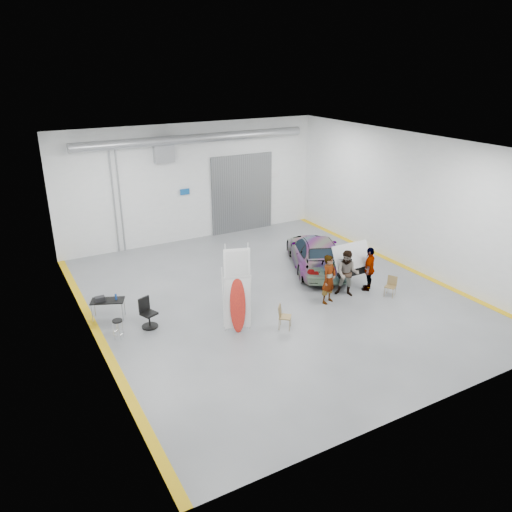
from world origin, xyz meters
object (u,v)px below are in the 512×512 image
person_b (347,273)px  folding_chair_far (390,290)px  shop_stool (118,329)px  sedan_car (316,253)px  surfboard_display (240,297)px  office_chair (148,314)px  folding_chair_near (285,321)px  work_table (106,301)px  person_c (369,269)px  person_a (329,279)px

person_b → folding_chair_far: person_b is taller
person_b → shop_stool: (-8.90, 1.10, -0.60)m
person_b → sedan_car: bearing=121.8°
sedan_car → surfboard_display: surfboard_display is taller
office_chair → person_b: bearing=-32.3°
person_b → folding_chair_near: size_ratio=2.16×
person_b → folding_chair_far: (1.48, -0.91, -0.70)m
work_table → sedan_car: bearing=1.3°
folding_chair_far → office_chair: size_ratio=0.75×
folding_chair_far → shop_stool: bearing=-129.9°
person_b → person_c: (1.13, -0.00, -0.03)m
shop_stool → person_b: bearing=-7.0°
surfboard_display → sedan_car: bearing=48.9°
person_c → shop_stool: (-10.03, 1.10, -0.58)m
person_a → person_c: person_a is taller
person_a → office_chair: 6.91m
surfboard_display → shop_stool: surfboard_display is taller
person_b → person_c: person_b is taller
folding_chair_near → person_b: bearing=-33.1°
sedan_car → shop_stool: (-9.46, -1.81, -0.40)m
person_a → shop_stool: person_a is taller
person_b → work_table: (-8.90, 2.69, -0.22)m
office_chair → folding_chair_far: bearing=-36.1°
folding_chair_far → work_table: (-10.38, 3.61, 0.48)m
person_c → folding_chair_near: person_c is taller
folding_chair_near → sedan_car: bearing=-5.8°
office_chair → person_c: bearing=-31.0°
sedan_car → person_c: size_ratio=2.80×
person_a → person_c: bearing=-15.7°
surfboard_display → folding_chair_far: (6.51, -0.47, -1.07)m
sedan_car → folding_chair_far: size_ratio=6.34×
work_table → office_chair: (1.17, -1.30, -0.26)m
person_a → work_table: bearing=140.9°
work_table → office_chair: 1.76m
sedan_car → folding_chair_near: size_ratio=5.87×
sedan_car → shop_stool: size_ratio=7.36×
person_a → sedan_car: bearing=43.2°
person_c → office_chair: size_ratio=1.70×
sedan_car → shop_stool: 9.64m
shop_stool → office_chair: office_chair is taller
sedan_car → work_table: size_ratio=3.97×
person_c → work_table: (-10.03, 2.69, -0.19)m
person_a → shop_stool: size_ratio=2.79×
office_chair → sedan_car: bearing=-11.7°
folding_chair_near → surfboard_display: bearing=107.8°
person_c → office_chair: person_c is taller
person_c → sedan_car: bearing=-118.1°
person_a → office_chair: size_ratio=1.80×
shop_stool → sedan_car: bearing=10.8°
person_b → folding_chair_far: bearing=11.1°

